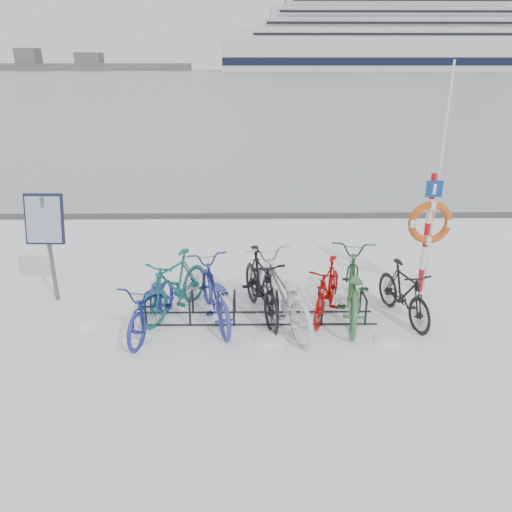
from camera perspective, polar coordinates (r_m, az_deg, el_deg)
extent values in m
plane|color=white|center=(8.49, -0.02, -7.23)|extent=(900.00, 900.00, 0.00)
cube|color=#959FA8|center=(162.51, -0.67, 19.86)|extent=(400.00, 298.00, 0.02)
cube|color=#3F3F42|center=(13.95, -0.29, 4.61)|extent=(400.00, 0.25, 0.10)
cylinder|color=black|center=(8.37, -12.50, -6.52)|extent=(0.04, 0.04, 0.44)
cylinder|color=black|center=(8.75, -11.95, -5.18)|extent=(0.04, 0.04, 0.44)
cylinder|color=black|center=(8.47, -12.33, -4.51)|extent=(0.04, 0.44, 0.04)
cylinder|color=black|center=(8.25, -7.57, -6.59)|extent=(0.04, 0.04, 0.44)
cylinder|color=black|center=(8.64, -7.25, -5.23)|extent=(0.04, 0.04, 0.44)
cylinder|color=black|center=(8.35, -7.47, -4.55)|extent=(0.04, 0.44, 0.04)
cylinder|color=black|center=(8.20, -2.54, -6.62)|extent=(0.04, 0.04, 0.44)
cylinder|color=black|center=(8.59, -2.45, -5.24)|extent=(0.04, 0.04, 0.44)
cylinder|color=black|center=(8.29, -2.52, -4.56)|extent=(0.04, 0.44, 0.04)
cylinder|color=black|center=(8.20, 2.53, -6.59)|extent=(0.04, 0.04, 0.44)
cylinder|color=black|center=(8.60, 2.37, -5.22)|extent=(0.04, 0.04, 0.44)
cylinder|color=black|center=(8.30, 2.47, -4.54)|extent=(0.04, 0.44, 0.04)
cylinder|color=black|center=(8.27, 7.55, -6.51)|extent=(0.04, 0.04, 0.44)
cylinder|color=black|center=(8.66, 7.15, -5.16)|extent=(0.04, 0.04, 0.44)
cylinder|color=black|center=(8.37, 7.42, -4.48)|extent=(0.04, 0.44, 0.04)
cylinder|color=black|center=(8.41, 12.44, -6.39)|extent=(0.04, 0.04, 0.44)
cylinder|color=black|center=(8.79, 11.83, -5.06)|extent=(0.04, 0.04, 0.44)
cylinder|color=black|center=(8.50, 12.24, -4.39)|extent=(0.04, 0.44, 0.04)
cylinder|color=black|center=(8.29, 0.00, -7.83)|extent=(4.00, 0.03, 0.03)
cylinder|color=black|center=(8.68, -0.04, -6.42)|extent=(4.00, 0.03, 0.03)
cylinder|color=#595B5E|center=(9.49, -22.47, 0.60)|extent=(0.07, 0.07, 1.92)
cube|color=black|center=(9.29, -23.04, 3.92)|extent=(0.67, 0.27, 0.87)
cube|color=#8C99AD|center=(9.26, -23.13, 3.84)|extent=(0.60, 0.19, 0.77)
cylinder|color=#AC0D18|center=(9.90, 18.30, -2.60)|extent=(0.10, 0.10, 0.45)
cylinder|color=silver|center=(9.74, 18.60, -0.17)|extent=(0.10, 0.10, 0.45)
cylinder|color=#AC0D18|center=(9.59, 18.91, 2.33)|extent=(0.10, 0.10, 0.45)
cylinder|color=silver|center=(9.46, 19.24, 4.90)|extent=(0.10, 0.10, 0.45)
cylinder|color=#AC0D18|center=(9.36, 19.57, 7.54)|extent=(0.10, 0.10, 0.45)
torus|color=#C44A12|center=(9.44, 19.27, 3.62)|extent=(0.79, 0.13, 0.79)
cube|color=navy|center=(9.29, 19.71, 7.24)|extent=(0.29, 0.03, 0.29)
cylinder|color=silver|center=(9.43, 20.07, 7.71)|extent=(0.04, 0.04, 4.09)
cube|color=silver|center=(249.35, 15.09, 21.17)|extent=(150.26, 27.91, 12.88)
cube|color=black|center=(235.82, 15.96, 20.59)|extent=(150.26, 0.30, 3.22)
cube|color=black|center=(262.91, 14.21, 20.74)|extent=(150.26, 0.30, 3.22)
cube|color=silver|center=(249.58, 15.29, 23.13)|extent=(134.16, 25.76, 4.29)
cube|color=silver|center=(250.10, 15.50, 25.08)|extent=(108.40, 22.54, 4.29)
cube|color=black|center=(237.19, 16.29, 24.21)|extent=(118.06, 0.20, 12.88)
cube|color=#4E4E4E|center=(293.12, -26.31, 18.79)|extent=(180.00, 12.00, 3.50)
cube|color=#4E4E4E|center=(282.17, -20.56, 20.23)|extent=(20.00, 10.00, 6.00)
imported|color=navy|center=(8.16, -11.79, -5.16)|extent=(1.00, 1.93, 0.96)
imported|color=#165C5C|center=(8.58, -9.28, -3.09)|extent=(1.34, 1.86, 1.10)
imported|color=navy|center=(8.30, -4.81, -3.99)|extent=(1.22, 2.09, 1.04)
imported|color=black|center=(8.38, 0.56, -3.16)|extent=(1.04, 2.03, 1.17)
imported|color=silver|center=(8.13, 2.95, -3.96)|extent=(1.48, 2.38, 1.18)
imported|color=#950502|center=(8.53, 8.16, -3.58)|extent=(1.05, 1.71, 1.00)
imported|color=#316E3B|center=(8.54, 10.97, -3.16)|extent=(1.11, 2.28, 1.15)
imported|color=black|center=(8.69, 16.55, -3.83)|extent=(0.86, 1.71, 0.99)
ellipsoid|color=white|center=(7.90, 1.55, -9.60)|extent=(0.52, 0.52, 0.18)
ellipsoid|color=white|center=(8.79, -18.25, -7.35)|extent=(0.46, 0.46, 0.16)
ellipsoid|color=white|center=(9.03, 5.39, -5.49)|extent=(0.36, 0.36, 0.13)
ellipsoid|color=white|center=(9.30, 16.37, -5.49)|extent=(0.38, 0.38, 0.13)
ellipsoid|color=white|center=(8.88, -4.56, -5.94)|extent=(0.42, 0.42, 0.15)
ellipsoid|color=white|center=(8.31, -13.90, -8.58)|extent=(0.53, 0.53, 0.19)
ellipsoid|color=white|center=(8.14, 14.85, -9.35)|extent=(0.47, 0.47, 0.16)
ellipsoid|color=white|center=(9.26, 8.51, -4.93)|extent=(0.47, 0.47, 0.17)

